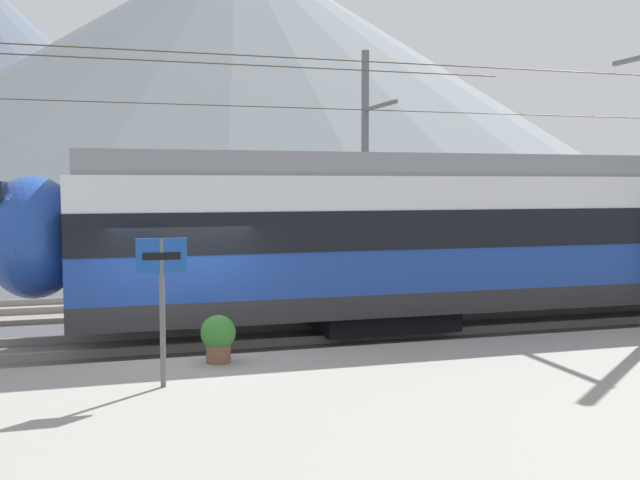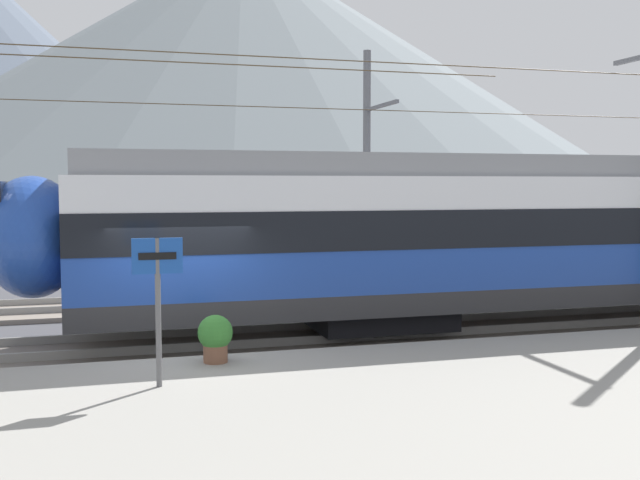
% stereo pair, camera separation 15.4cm
% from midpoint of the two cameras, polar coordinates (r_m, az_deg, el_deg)
% --- Properties ---
extents(ground_plane, '(400.00, 400.00, 0.00)m').
position_cam_midpoint_polar(ground_plane, '(13.52, -10.74, -9.67)').
color(ground_plane, '#424247').
extents(platform_slab, '(120.00, 7.24, 0.38)m').
position_cam_midpoint_polar(platform_slab, '(9.31, -7.95, -14.88)').
color(platform_slab, gray).
rests_on(platform_slab, ground).
extents(track_near, '(120.00, 3.00, 0.28)m').
position_cam_midpoint_polar(track_near, '(14.95, -11.33, -8.06)').
color(track_near, slate).
rests_on(track_near, ground).
extents(track_far, '(120.00, 3.00, 0.28)m').
position_cam_midpoint_polar(track_far, '(20.03, -12.68, -4.94)').
color(track_far, slate).
rests_on(track_far, ground).
extents(catenary_mast_far_side, '(39.66, 2.69, 7.40)m').
position_cam_midpoint_polar(catenary_mast_far_side, '(23.35, 3.43, 5.85)').
color(catenary_mast_far_side, slate).
rests_on(catenary_mast_far_side, ground).
extents(platform_sign, '(0.70, 0.08, 2.11)m').
position_cam_midpoint_polar(platform_sign, '(10.66, -12.43, -2.86)').
color(platform_sign, '#59595B').
rests_on(platform_sign, platform_slab).
extents(potted_plant_platform_edge, '(0.57, 0.57, 0.77)m').
position_cam_midpoint_polar(potted_plant_platform_edge, '(12.14, -8.17, -7.25)').
color(potted_plant_platform_edge, brown).
rests_on(potted_plant_platform_edge, platform_slab).
extents(mountain_central_peak, '(176.34, 176.34, 57.45)m').
position_cam_midpoint_polar(mountain_central_peak, '(173.18, -6.33, 12.70)').
color(mountain_central_peak, slate).
rests_on(mountain_central_peak, ground).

